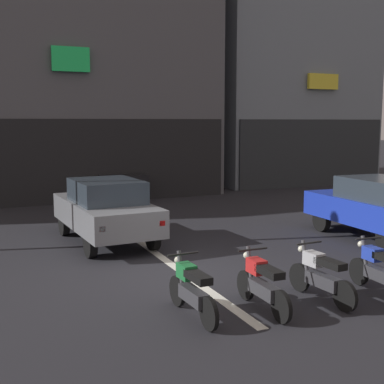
{
  "coord_description": "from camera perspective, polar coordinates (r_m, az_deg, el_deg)",
  "views": [
    {
      "loc": [
        -3.86,
        -9.28,
        3.1
      ],
      "look_at": [
        0.98,
        2.0,
        1.4
      ],
      "focal_mm": 47.75,
      "sensor_mm": 36.0,
      "label": 1
    }
  ],
  "objects": [
    {
      "name": "motorcycle_red_row_left_mid",
      "position": [
        8.6,
        7.84,
        -10.08
      ],
      "size": [
        0.55,
        1.67,
        0.98
      ],
      "color": "black",
      "rests_on": "ground"
    },
    {
      "name": "motorcycle_silver_row_centre",
      "position": [
        9.24,
        14.18,
        -8.98
      ],
      "size": [
        0.55,
        1.67,
        0.98
      ],
      "color": "black",
      "rests_on": "ground"
    },
    {
      "name": "lane_centre_line",
      "position": [
        16.06,
        -8.91,
        -3.33
      ],
      "size": [
        0.2,
        18.0,
        0.01
      ],
      "primitive_type": "cube",
      "color": "silver",
      "rests_on": "ground"
    },
    {
      "name": "motorcycle_blue_row_right_mid",
      "position": [
        9.89,
        20.17,
        -8.11
      ],
      "size": [
        0.55,
        1.67,
        0.98
      ],
      "color": "black",
      "rests_on": "ground"
    },
    {
      "name": "building_far_right",
      "position": [
        28.69,
        8.77,
        15.0
      ],
      "size": [
        8.35,
        8.18,
        13.44
      ],
      "color": "gray",
      "rests_on": "ground"
    },
    {
      "name": "building_mid_block",
      "position": [
        25.3,
        -11.71,
        19.83
      ],
      "size": [
        9.42,
        9.72,
        16.85
      ],
      "color": "#56565B",
      "rests_on": "ground"
    },
    {
      "name": "car_grey_crossing_near",
      "position": [
        13.25,
        -9.61,
        -1.86
      ],
      "size": [
        2.02,
        4.2,
        1.64
      ],
      "color": "black",
      "rests_on": "ground"
    },
    {
      "name": "car_blue_parked_kerbside",
      "position": [
        14.32,
        19.99,
        -1.49
      ],
      "size": [
        1.88,
        4.15,
        1.64
      ],
      "color": "black",
      "rests_on": "ground"
    },
    {
      "name": "car_black_down_street",
      "position": [
        21.37,
        -8.45,
        1.84
      ],
      "size": [
        2.12,
        4.24,
        1.64
      ],
      "color": "black",
      "rests_on": "ground"
    },
    {
      "name": "ground_plane",
      "position": [
        10.52,
        -0.63,
        -9.25
      ],
      "size": [
        120.0,
        120.0,
        0.0
      ],
      "primitive_type": "plane",
      "color": "#232328"
    },
    {
      "name": "motorcycle_green_row_leftmost",
      "position": [
        8.24,
        -0.03,
        -10.81
      ],
      "size": [
        0.55,
        1.67,
        0.98
      ],
      "color": "black",
      "rests_on": "ground"
    }
  ]
}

